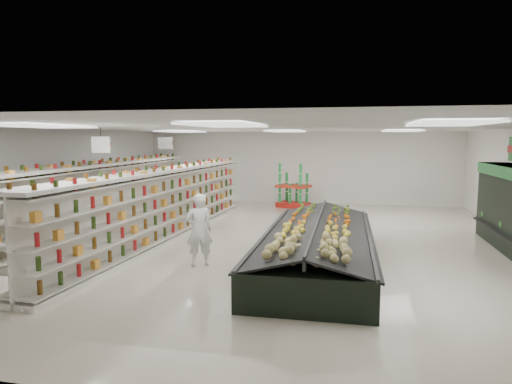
% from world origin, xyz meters
% --- Properties ---
extents(floor, '(16.00, 16.00, 0.00)m').
position_xyz_m(floor, '(0.00, 0.00, 0.00)').
color(floor, beige).
rests_on(floor, ground).
extents(ceiling, '(14.00, 16.00, 0.02)m').
position_xyz_m(ceiling, '(0.00, 0.00, 3.20)').
color(ceiling, white).
rests_on(ceiling, wall_back).
extents(wall_back, '(14.00, 0.02, 3.20)m').
position_xyz_m(wall_back, '(0.00, 8.00, 1.60)').
color(wall_back, white).
rests_on(wall_back, floor).
extents(wall_front, '(14.00, 0.02, 3.20)m').
position_xyz_m(wall_front, '(0.00, -8.00, 1.60)').
color(wall_front, white).
rests_on(wall_front, floor).
extents(wall_left, '(0.02, 16.00, 3.20)m').
position_xyz_m(wall_left, '(-7.00, 0.00, 1.60)').
color(wall_left, white).
rests_on(wall_left, floor).
extents(aisle_sign_near, '(0.52, 0.06, 0.75)m').
position_xyz_m(aisle_sign_near, '(-3.80, -2.00, 2.75)').
color(aisle_sign_near, white).
rests_on(aisle_sign_near, ceiling).
extents(aisle_sign_far, '(0.52, 0.06, 0.75)m').
position_xyz_m(aisle_sign_far, '(-3.80, 2.00, 2.75)').
color(aisle_sign_far, white).
rests_on(aisle_sign_far, ceiling).
extents(gondola_left, '(1.13, 12.31, 2.13)m').
position_xyz_m(gondola_left, '(-5.44, 0.45, 0.98)').
color(gondola_left, white).
rests_on(gondola_left, floor).
extents(gondola_center, '(1.41, 11.75, 2.03)m').
position_xyz_m(gondola_center, '(-2.92, -0.19, 0.93)').
color(gondola_center, white).
rests_on(gondola_center, floor).
extents(produce_island, '(2.59, 6.96, 1.03)m').
position_xyz_m(produce_island, '(1.63, -1.93, 0.47)').
color(produce_island, black).
rests_on(produce_island, floor).
extents(soda_endcap, '(1.55, 1.29, 1.70)m').
position_xyz_m(soda_endcap, '(-0.04, 6.63, 0.82)').
color(soda_endcap, '#B31A14').
rests_on(soda_endcap, floor).
extents(shopper_main, '(0.73, 0.65, 1.68)m').
position_xyz_m(shopper_main, '(-1.00, -2.73, 0.84)').
color(shopper_main, white).
rests_on(shopper_main, floor).
extents(shopper_background, '(0.67, 0.83, 1.48)m').
position_xyz_m(shopper_background, '(-3.42, 3.88, 0.74)').
color(shopper_background, '#96785C').
rests_on(shopper_background, floor).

